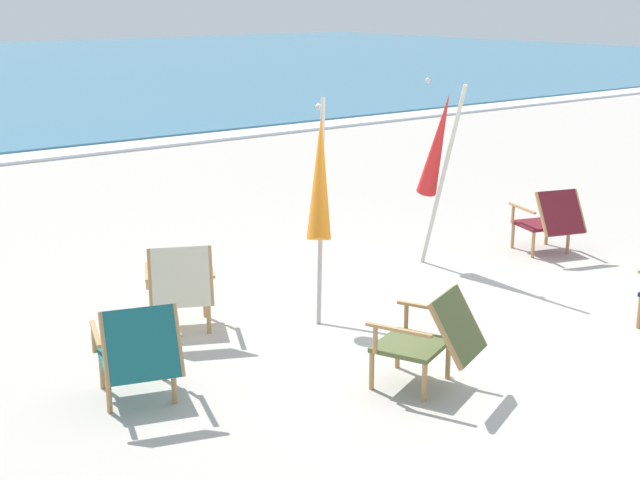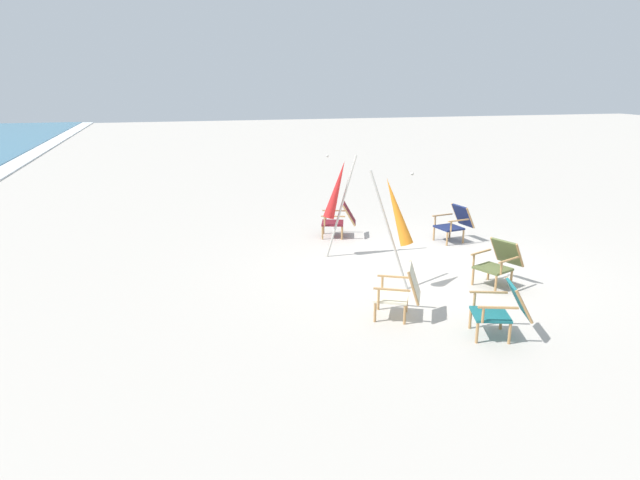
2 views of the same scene
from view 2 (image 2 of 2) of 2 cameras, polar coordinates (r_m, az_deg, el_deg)
The scene contains 8 objects.
ground_plane at distance 11.06m, azimuth 10.14°, elevation -2.57°, with size 80.00×80.00×0.00m, color #B2AAA0.
beach_chair_back_left at distance 12.79m, azimuth 13.38°, elevation 1.75°, with size 0.70×0.83×0.79m.
beach_chair_far_center at distance 10.29m, azimuth 17.50°, elevation -2.01°, with size 0.82×0.93×0.78m.
beach_chair_mid_center at distance 12.78m, azimuth 2.03°, elevation 2.15°, with size 0.78×0.90×0.78m.
beach_chair_front_left at distance 8.54m, azimuth 8.17°, elevation -5.01°, with size 0.81×0.85×0.82m.
beach_chair_back_right at distance 8.25m, azimuth 17.86°, elevation -6.47°, with size 0.78×0.89×0.79m.
umbrella_furled_red at distance 11.17m, azimuth 1.69°, elevation 4.98°, with size 0.25×0.68×2.05m.
umbrella_furled_orange at distance 9.53m, azimuth 7.65°, elevation 2.75°, with size 0.63×0.69×2.01m.
Camera 2 is at (-9.50, 4.50, 3.45)m, focal length 32.00 mm.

